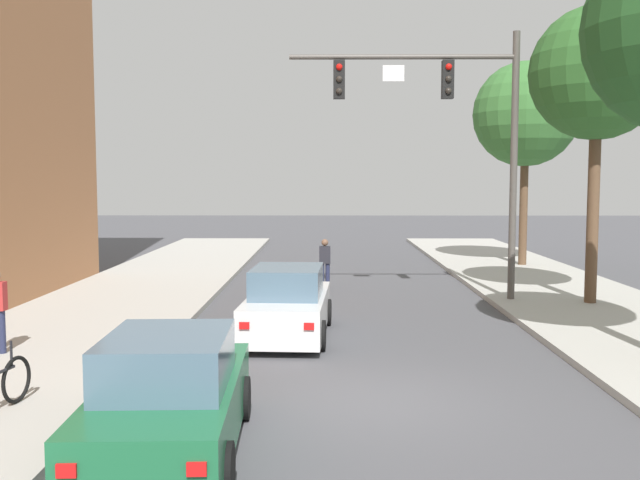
{
  "coord_description": "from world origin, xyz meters",
  "views": [
    {
      "loc": [
        -0.67,
        -11.04,
        3.52
      ],
      "look_at": [
        -0.84,
        6.97,
        2.0
      ],
      "focal_mm": 39.65,
      "sensor_mm": 36.0,
      "label": 1
    }
  ],
  "objects_px": {
    "street_tree_third": "(526,115)",
    "car_following_green": "(170,400)",
    "street_tree_second": "(597,74)",
    "car_lead_white": "(288,305)",
    "pedestrian_crossing_road": "(325,262)",
    "traffic_signal_mast": "(451,116)"
  },
  "relations": [
    {
      "from": "pedestrian_crossing_road",
      "to": "street_tree_third",
      "type": "relative_size",
      "value": 0.2
    },
    {
      "from": "car_lead_white",
      "to": "street_tree_third",
      "type": "height_order",
      "value": "street_tree_third"
    },
    {
      "from": "pedestrian_crossing_road",
      "to": "car_lead_white",
      "type": "bearing_deg",
      "value": -96.73
    },
    {
      "from": "pedestrian_crossing_road",
      "to": "car_following_green",
      "type": "bearing_deg",
      "value": -98.0
    },
    {
      "from": "car_lead_white",
      "to": "car_following_green",
      "type": "height_order",
      "value": "same"
    },
    {
      "from": "car_lead_white",
      "to": "traffic_signal_mast",
      "type": "bearing_deg",
      "value": 44.82
    },
    {
      "from": "traffic_signal_mast",
      "to": "street_tree_second",
      "type": "bearing_deg",
      "value": -8.74
    },
    {
      "from": "pedestrian_crossing_road",
      "to": "street_tree_second",
      "type": "bearing_deg",
      "value": -23.59
    },
    {
      "from": "pedestrian_crossing_road",
      "to": "traffic_signal_mast",
      "type": "bearing_deg",
      "value": -36.68
    },
    {
      "from": "traffic_signal_mast",
      "to": "car_following_green",
      "type": "xyz_separation_m",
      "value": [
        -5.47,
        -11.22,
        -4.61
      ]
    },
    {
      "from": "car_following_green",
      "to": "pedestrian_crossing_road",
      "type": "xyz_separation_m",
      "value": [
        1.95,
        13.84,
        0.19
      ]
    },
    {
      "from": "street_tree_third",
      "to": "car_following_green",
      "type": "bearing_deg",
      "value": -116.88
    },
    {
      "from": "car_following_green",
      "to": "street_tree_second",
      "type": "relative_size",
      "value": 0.53
    },
    {
      "from": "traffic_signal_mast",
      "to": "street_tree_third",
      "type": "height_order",
      "value": "street_tree_third"
    },
    {
      "from": "pedestrian_crossing_road",
      "to": "street_tree_third",
      "type": "distance_m",
      "value": 11.04
    },
    {
      "from": "traffic_signal_mast",
      "to": "car_lead_white",
      "type": "xyz_separation_m",
      "value": [
        -4.34,
        -4.32,
        -4.61
      ]
    },
    {
      "from": "car_lead_white",
      "to": "street_tree_third",
      "type": "bearing_deg",
      "value": 55.2
    },
    {
      "from": "street_tree_second",
      "to": "street_tree_third",
      "type": "distance_m",
      "value": 8.88
    },
    {
      "from": "pedestrian_crossing_road",
      "to": "street_tree_second",
      "type": "xyz_separation_m",
      "value": [
        7.37,
        -3.22,
        5.47
      ]
    },
    {
      "from": "traffic_signal_mast",
      "to": "street_tree_third",
      "type": "bearing_deg",
      "value": 61.96
    },
    {
      "from": "car_lead_white",
      "to": "pedestrian_crossing_road",
      "type": "relative_size",
      "value": 2.63
    },
    {
      "from": "car_lead_white",
      "to": "street_tree_third",
      "type": "distance_m",
      "value": 16.25
    }
  ]
}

